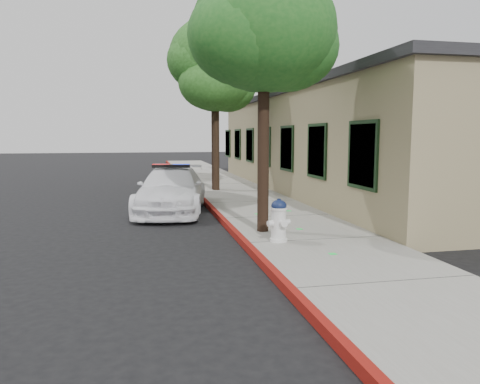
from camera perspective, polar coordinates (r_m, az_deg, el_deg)
name	(u,v)px	position (r m, az deg, el deg)	size (l,w,h in m)	color
ground	(244,250)	(9.81, 0.55, -7.21)	(120.00, 120.00, 0.00)	black
sidewalk	(276,219)	(13.03, 4.56, -3.34)	(3.20, 60.00, 0.15)	gray
red_curb	(223,221)	(12.68, -2.14, -3.58)	(0.14, 60.00, 0.16)	maroon
clapboard_building	(351,143)	(20.28, 13.67, 6.01)	(7.30, 20.89, 4.24)	#8A7B5B
police_car	(172,190)	(14.62, -8.52, 0.25)	(2.80, 5.13, 1.53)	white
fire_hydrant	(279,220)	(9.85, 4.87, -3.51)	(0.54, 0.46, 0.93)	silver
street_tree_near	(264,36)	(10.99, 3.06, 18.90)	(3.59, 3.31, 6.07)	black
street_tree_mid	(215,60)	(19.68, -3.13, 16.11)	(4.03, 3.74, 7.13)	black
street_tree_far	(217,82)	(19.24, -2.92, 13.51)	(3.28, 3.13, 5.91)	black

